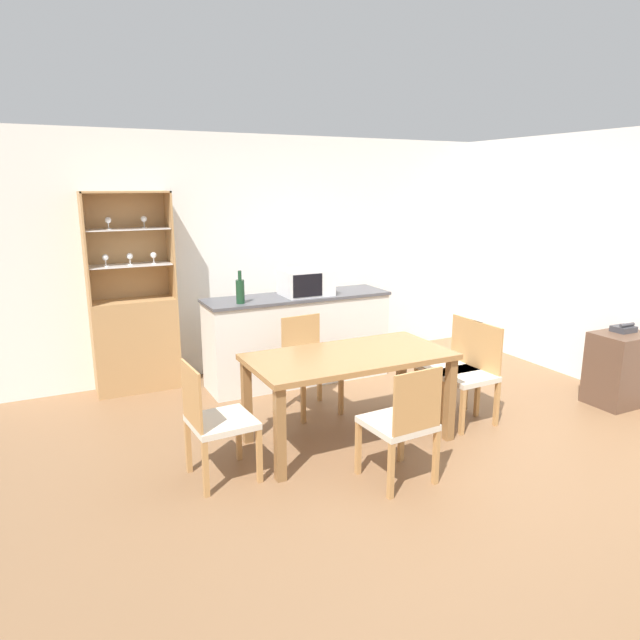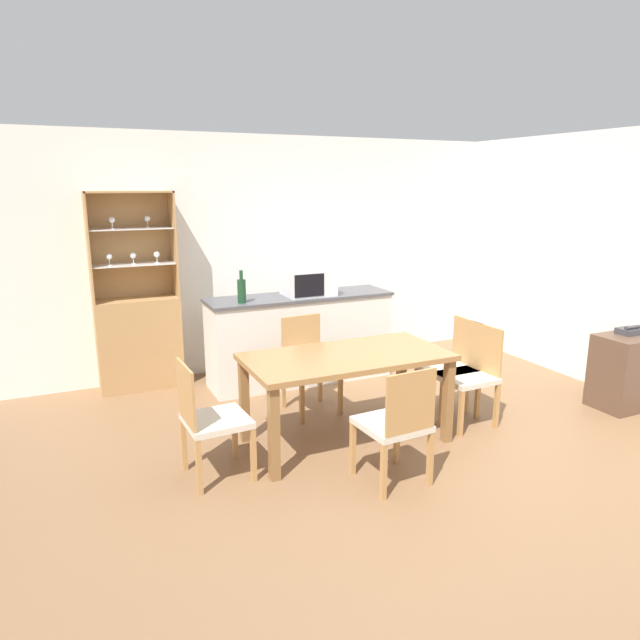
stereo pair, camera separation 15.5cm
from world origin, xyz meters
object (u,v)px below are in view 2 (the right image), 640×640
at_px(dining_chair_head_near, 396,424).
at_px(side_cabinet, 624,372).
at_px(dining_chair_side_left_near, 210,419).
at_px(wine_bottle, 242,290).
at_px(dining_chair_head_far, 309,364).
at_px(microwave, 308,282).
at_px(dining_chair_side_right_near, 469,375).
at_px(dining_chair_side_right_far, 452,367).
at_px(telephone, 629,331).
at_px(dining_table, 346,366).
at_px(display_cabinet, 138,330).

xyz_separation_m(dining_chair_head_near, side_cabinet, (2.67, 0.31, -0.09)).
xyz_separation_m(dining_chair_side_left_near, wine_bottle, (0.71, 1.52, 0.61)).
distance_m(dining_chair_head_near, dining_chair_head_far, 1.47).
bearing_deg(microwave, dining_chair_side_right_near, -63.54).
bearing_deg(dining_chair_head_near, dining_chair_head_far, 86.64).
bearing_deg(dining_chair_side_right_near, dining_chair_head_far, 50.96).
xyz_separation_m(dining_chair_side_right_far, wine_bottle, (-1.54, 1.27, 0.61)).
xyz_separation_m(dining_chair_side_left_near, telephone, (3.86, -0.26, 0.28)).
xyz_separation_m(dining_table, microwave, (0.32, 1.50, 0.41)).
relative_size(dining_table, side_cabinet, 2.33).
relative_size(dining_chair_side_left_near, microwave, 1.73).
bearing_deg(dining_chair_head_far, microwave, -116.92).
bearing_deg(dining_table, side_cabinet, -9.05).
distance_m(dining_chair_side_left_near, wine_bottle, 1.78).
relative_size(display_cabinet, dining_table, 1.23).
xyz_separation_m(dining_chair_side_right_near, dining_chair_side_left_near, (-2.26, -0.00, 0.00)).
height_order(dining_chair_head_near, wine_bottle, wine_bottle).
distance_m(dining_chair_side_right_near, side_cabinet, 1.58).
bearing_deg(telephone, wine_bottle, 150.55).
relative_size(dining_chair_side_right_far, dining_chair_head_far, 1.00).
relative_size(dining_table, dining_chair_side_right_far, 1.86).
bearing_deg(wine_bottle, dining_chair_head_far, -57.92).
height_order(side_cabinet, telephone, telephone).
bearing_deg(wine_bottle, dining_chair_side_right_near, -44.39).
distance_m(dining_table, dining_chair_side_left_near, 1.15).
xyz_separation_m(dining_chair_side_right_far, dining_chair_side_right_near, (-0.00, -0.24, 0.00)).
height_order(dining_table, microwave, microwave).
xyz_separation_m(dining_chair_side_right_near, telephone, (1.60, -0.26, 0.28)).
distance_m(dining_chair_side_right_far, dining_chair_head_far, 1.29).
bearing_deg(dining_chair_head_near, wine_bottle, 97.58).
relative_size(dining_table, telephone, 8.13).
bearing_deg(dining_table, display_cabinet, 123.32).
bearing_deg(dining_chair_side_left_near, side_cabinet, 82.35).
height_order(dining_table, side_cabinet, dining_table).
height_order(dining_chair_head_near, dining_chair_head_far, same).
xyz_separation_m(display_cabinet, dining_chair_head_far, (1.32, -1.28, -0.16)).
bearing_deg(dining_chair_side_left_near, display_cabinet, -177.94).
xyz_separation_m(dining_chair_head_far, side_cabinet, (2.68, -1.16, -0.09)).
distance_m(display_cabinet, microwave, 1.78).
distance_m(dining_chair_side_right_far, side_cabinet, 1.64).
bearing_deg(microwave, dining_chair_side_left_near, -131.90).
height_order(dining_table, dining_chair_head_near, dining_chair_head_near).
bearing_deg(side_cabinet, dining_chair_side_left_near, 175.45).
bearing_deg(dining_chair_head_near, display_cabinet, 112.18).
height_order(dining_chair_side_left_near, side_cabinet, dining_chair_side_left_near).
bearing_deg(dining_table, dining_chair_side_right_far, 6.14).
xyz_separation_m(dining_table, dining_chair_side_left_near, (-1.13, -0.12, -0.20)).
distance_m(dining_chair_head_near, wine_bottle, 2.25).
xyz_separation_m(dining_chair_head_near, microwave, (0.32, 2.23, 0.62)).
bearing_deg(dining_chair_head_near, dining_chair_side_left_near, 148.12).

